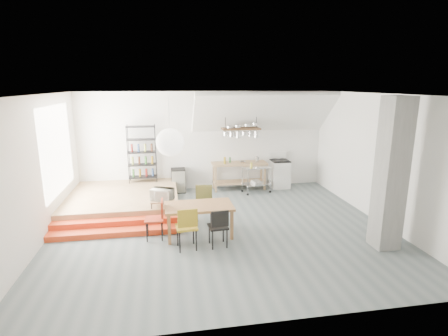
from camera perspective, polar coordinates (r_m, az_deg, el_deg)
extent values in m
plane|color=slate|center=(8.60, -0.37, -9.87)|extent=(8.00, 8.00, 0.00)
cube|color=silver|center=(11.51, -3.21, 4.43)|extent=(8.00, 0.04, 3.20)
cube|color=silver|center=(8.45, -28.23, -0.53)|extent=(0.04, 7.00, 3.20)
cube|color=silver|center=(9.58, 23.95, 1.42)|extent=(0.04, 7.00, 3.20)
cube|color=white|center=(7.90, -0.41, 11.95)|extent=(8.00, 7.00, 0.02)
cube|color=white|center=(11.16, 6.42, 9.00)|extent=(4.40, 1.44, 1.32)
cube|color=white|center=(9.81, -25.57, 2.71)|extent=(0.02, 2.50, 2.20)
cube|color=olive|center=(10.38, -16.03, -5.07)|extent=(3.00, 3.00, 0.40)
cube|color=red|center=(8.62, -17.33, -10.01)|extent=(3.00, 0.35, 0.13)
cube|color=red|center=(8.91, -17.08, -8.73)|extent=(3.00, 0.35, 0.27)
cube|color=slate|center=(7.99, 25.60, -0.98)|extent=(0.50, 0.50, 3.20)
cube|color=olive|center=(11.48, 2.50, 0.76)|extent=(1.80, 0.60, 0.06)
cube|color=olive|center=(11.64, 2.46, -2.27)|extent=(1.70, 0.55, 0.04)
cube|color=olive|center=(11.99, 6.09, -0.97)|extent=(0.06, 0.06, 0.86)
cube|color=olive|center=(11.66, -1.70, -1.31)|extent=(0.06, 0.06, 0.86)
cube|color=olive|center=(11.58, 6.67, -1.51)|extent=(0.06, 0.06, 0.86)
cube|color=olive|center=(11.24, -1.39, -1.88)|extent=(0.06, 0.06, 0.86)
cube|color=white|center=(11.95, 9.05, -1.01)|extent=(0.60, 0.60, 0.90)
cube|color=black|center=(11.84, 9.14, 1.19)|extent=(0.58, 0.58, 0.03)
cube|color=white|center=(12.07, 8.74, 2.07)|extent=(0.60, 0.05, 0.25)
cylinder|color=black|center=(12.01, 9.56, 1.47)|extent=(0.18, 0.18, 0.02)
cylinder|color=black|center=(11.92, 8.29, 1.43)|extent=(0.18, 0.18, 0.02)
cylinder|color=black|center=(11.75, 10.01, 1.19)|extent=(0.18, 0.18, 0.02)
cylinder|color=black|center=(11.66, 8.71, 1.14)|extent=(0.18, 0.18, 0.02)
cube|color=#412C1A|center=(11.08, 2.78, 6.44)|extent=(1.20, 0.50, 0.05)
cylinder|color=black|center=(10.93, 0.22, 9.38)|extent=(0.02, 0.02, 1.15)
cylinder|color=black|center=(11.15, 5.36, 9.41)|extent=(0.02, 0.02, 1.15)
cylinder|color=silver|center=(10.96, 0.26, 5.63)|extent=(0.16, 0.16, 0.12)
cylinder|color=silver|center=(11.00, 1.29, 5.55)|extent=(0.20, 0.20, 0.16)
cylinder|color=silver|center=(11.04, 2.31, 5.47)|extent=(0.16, 0.16, 0.20)
cylinder|color=silver|center=(11.08, 3.33, 5.69)|extent=(0.20, 0.20, 0.12)
cylinder|color=silver|center=(11.13, 4.34, 5.61)|extent=(0.16, 0.16, 0.16)
cylinder|color=silver|center=(11.18, 5.34, 5.52)|extent=(0.20, 0.20, 0.20)
cylinder|color=black|center=(11.37, -11.06, 2.56)|extent=(0.02, 0.02, 1.80)
cylinder|color=black|center=(11.43, -15.28, 2.38)|extent=(0.02, 0.02, 1.80)
cylinder|color=black|center=(11.02, -11.10, 2.21)|extent=(0.02, 0.02, 1.80)
cylinder|color=black|center=(11.08, -15.45, 2.02)|extent=(0.02, 0.02, 1.80)
cube|color=black|center=(11.38, -13.02, -1.41)|extent=(0.88, 0.38, 0.02)
cube|color=black|center=(11.29, -13.13, 0.55)|extent=(0.88, 0.38, 0.02)
cube|color=black|center=(11.21, -13.24, 2.55)|extent=(0.88, 0.38, 0.02)
cube|color=black|center=(11.14, -13.35, 4.57)|extent=(0.88, 0.38, 0.02)
cube|color=black|center=(11.09, -13.46, 6.61)|extent=(0.88, 0.38, 0.03)
cylinder|color=#3A7930|center=(11.35, -13.06, -0.73)|extent=(0.07, 0.07, 0.24)
cylinder|color=olive|center=(11.26, -13.17, 1.25)|extent=(0.07, 0.07, 0.24)
cylinder|color=maroon|center=(11.18, -13.28, 3.25)|extent=(0.07, 0.07, 0.24)
cube|color=olive|center=(9.01, -10.02, -5.24)|extent=(0.60, 0.40, 0.03)
cylinder|color=black|center=(9.20, -8.31, -5.32)|extent=(0.02, 0.02, 0.13)
cylinder|color=black|center=(9.21, -11.68, -5.45)|extent=(0.02, 0.02, 0.13)
cylinder|color=black|center=(8.88, -8.25, -6.02)|extent=(0.02, 0.02, 0.13)
cylinder|color=black|center=(8.89, -11.75, -6.15)|extent=(0.02, 0.02, 0.13)
sphere|color=white|center=(7.62, -8.82, 4.17)|extent=(0.60, 0.60, 0.60)
cube|color=olive|center=(8.03, -4.13, -6.25)|extent=(1.56, 0.89, 0.06)
cube|color=olive|center=(8.60, 0.27, -7.47)|extent=(0.07, 0.07, 0.67)
cube|color=olive|center=(8.46, -9.09, -7.99)|extent=(0.07, 0.07, 0.67)
cube|color=olive|center=(7.93, 1.28, -9.33)|extent=(0.07, 0.07, 0.67)
cube|color=olive|center=(7.79, -8.93, -9.95)|extent=(0.07, 0.07, 0.67)
cube|color=#9F801B|center=(7.50, -6.15, -9.55)|extent=(0.47, 0.47, 0.04)
cube|color=#9F801B|center=(7.22, -5.96, -8.17)|extent=(0.41, 0.08, 0.38)
cylinder|color=black|center=(7.43, -7.23, -11.94)|extent=(0.03, 0.03, 0.48)
cylinder|color=black|center=(7.47, -4.55, -11.70)|extent=(0.03, 0.03, 0.48)
cylinder|color=black|center=(7.74, -7.59, -10.86)|extent=(0.03, 0.03, 0.48)
cylinder|color=black|center=(7.78, -5.02, -10.64)|extent=(0.03, 0.03, 0.48)
cube|color=black|center=(7.59, -0.98, -9.54)|extent=(0.43, 0.43, 0.04)
cube|color=black|center=(7.34, -0.66, -8.29)|extent=(0.38, 0.07, 0.35)
cylinder|color=black|center=(7.51, -1.88, -11.70)|extent=(0.03, 0.03, 0.43)
cylinder|color=black|center=(7.58, 0.49, -11.45)|extent=(0.03, 0.03, 0.43)
cylinder|color=black|center=(7.79, -2.40, -10.74)|extent=(0.03, 0.03, 0.43)
cylinder|color=black|center=(7.86, -0.12, -10.51)|extent=(0.03, 0.03, 0.43)
cube|color=brown|center=(8.71, -3.31, -6.10)|extent=(0.50, 0.50, 0.04)
cube|color=brown|center=(8.81, -3.30, -3.98)|extent=(0.42, 0.10, 0.38)
cylinder|color=black|center=(8.96, -2.12, -7.24)|extent=(0.03, 0.03, 0.48)
cylinder|color=black|center=(8.97, -4.39, -7.25)|extent=(0.03, 0.03, 0.48)
cylinder|color=black|center=(8.63, -2.14, -8.07)|extent=(0.03, 0.03, 0.48)
cylinder|color=black|center=(8.64, -4.50, -8.07)|extent=(0.03, 0.03, 0.48)
cube|color=#A42F17|center=(8.08, -11.32, -8.20)|extent=(0.42, 0.42, 0.04)
cube|color=#A42F17|center=(7.98, -10.07, -6.45)|extent=(0.05, 0.39, 0.36)
cylinder|color=black|center=(8.01, -10.10, -10.18)|extent=(0.03, 0.03, 0.45)
cylinder|color=black|center=(8.31, -10.05, -9.27)|extent=(0.03, 0.03, 0.45)
cylinder|color=black|center=(8.03, -12.49, -10.24)|extent=(0.03, 0.03, 0.45)
cylinder|color=black|center=(8.33, -12.35, -9.33)|extent=(0.03, 0.03, 0.45)
cube|color=silver|center=(11.17, 5.35, 0.14)|extent=(0.94, 0.65, 0.04)
cube|color=silver|center=(11.31, 5.29, -2.59)|extent=(0.94, 0.65, 0.03)
cylinder|color=silver|center=(11.63, 6.60, -1.43)|extent=(0.03, 0.03, 0.82)
sphere|color=black|center=(11.74, 6.55, -3.28)|extent=(0.08, 0.08, 0.08)
cylinder|color=silver|center=(11.29, 3.01, -1.83)|extent=(0.03, 0.03, 0.82)
sphere|color=black|center=(11.40, 2.98, -3.73)|extent=(0.08, 0.08, 0.08)
cylinder|color=silver|center=(11.28, 7.61, -1.94)|extent=(0.03, 0.03, 0.82)
sphere|color=black|center=(11.39, 7.55, -3.84)|extent=(0.08, 0.08, 0.08)
cylinder|color=silver|center=(10.92, 3.92, -2.37)|extent=(0.03, 0.03, 0.82)
sphere|color=black|center=(11.03, 3.89, -4.33)|extent=(0.08, 0.08, 0.08)
cube|color=black|center=(11.41, -7.46, -2.01)|extent=(0.45, 0.45, 0.76)
imported|color=beige|center=(8.96, -10.06, -4.25)|extent=(0.63, 0.55, 0.29)
imported|color=silver|center=(11.44, 3.06, 0.99)|extent=(0.24, 0.24, 0.05)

